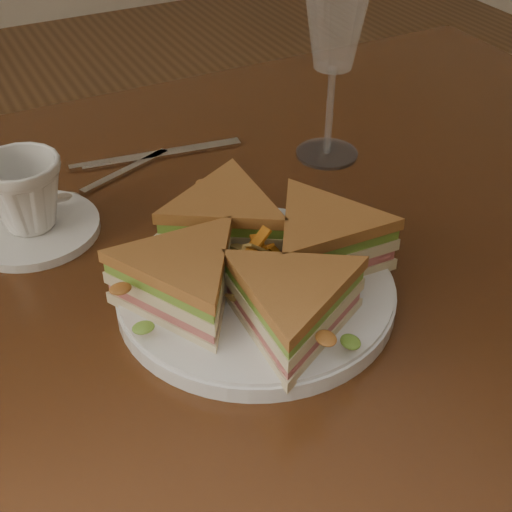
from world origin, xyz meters
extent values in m
cube|color=black|center=(0.00, 0.00, 0.73)|extent=(1.20, 0.80, 0.04)
cylinder|color=black|center=(0.54, 0.34, 0.35)|extent=(0.06, 0.06, 0.71)
cylinder|color=silver|center=(-0.05, -0.11, 0.76)|extent=(0.26, 0.26, 0.02)
cube|color=silver|center=(-0.08, 0.17, 0.75)|extent=(0.12, 0.06, 0.00)
ellipsoid|color=silver|center=(-0.17, 0.14, 0.76)|extent=(0.05, 0.03, 0.01)
cube|color=silver|center=(-0.03, 0.19, 0.75)|extent=(0.20, 0.04, 0.00)
cube|color=silver|center=(-0.11, 0.20, 0.75)|extent=(0.05, 0.02, 0.00)
cylinder|color=white|center=(0.16, 0.10, 0.75)|extent=(0.08, 0.08, 0.00)
cylinder|color=white|center=(0.16, 0.10, 0.81)|extent=(0.01, 0.01, 0.11)
cone|color=white|center=(0.16, 0.10, 0.93)|extent=(0.08, 0.08, 0.12)
cylinder|color=silver|center=(-0.21, 0.10, 0.76)|extent=(0.14, 0.14, 0.01)
imported|color=silver|center=(-0.21, 0.10, 0.80)|extent=(0.10, 0.10, 0.08)
camera|label=1|loc=(-0.28, -0.56, 1.19)|focal=50.00mm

